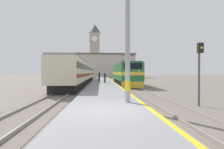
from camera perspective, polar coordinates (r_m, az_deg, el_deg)
ground_plane at (r=37.65m, az=-3.17°, el=-2.41°), size 200.00×200.00×0.00m
platform at (r=32.65m, az=-3.09°, el=-2.55°), size 4.03×140.00×0.39m
rail_track_near at (r=32.90m, az=3.21°, el=-2.81°), size 2.84×140.00×0.16m
rail_track_far at (r=32.85m, az=-9.94°, el=-2.82°), size 2.83×140.00×0.16m
locomotive_train at (r=29.17m, az=4.09°, el=0.26°), size 2.92×15.45×4.52m
passenger_train at (r=33.81m, az=-9.76°, el=0.65°), size 2.92×37.10×3.74m
catenary_mast at (r=9.99m, az=5.64°, el=13.09°), size 2.77×0.30×7.67m
person_on_platform at (r=30.09m, az=-4.19°, el=-0.56°), size 0.34×0.34×1.87m
second_waiting_passenger at (r=28.08m, az=-2.35°, el=-0.86°), size 0.34×0.34×1.70m
clock_tower at (r=80.80m, az=-5.66°, el=8.37°), size 5.43×5.43×23.93m
station_building at (r=69.73m, az=-2.46°, el=2.93°), size 24.29×7.16×9.46m
signal_post at (r=11.71m, az=26.72°, el=3.16°), size 0.30×0.39×3.80m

